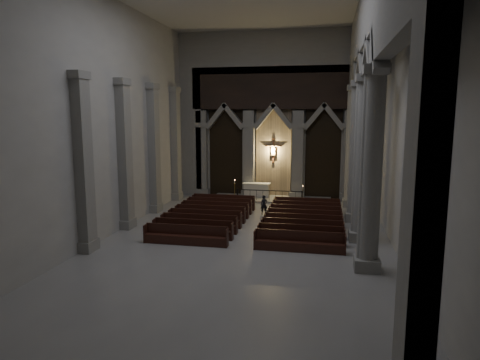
{
  "coord_description": "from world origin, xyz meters",
  "views": [
    {
      "loc": [
        3.7,
        -19.59,
        6.25
      ],
      "look_at": [
        -0.78,
        3.0,
        2.62
      ],
      "focal_mm": 32.0,
      "sensor_mm": 36.0,
      "label": 1
    }
  ],
  "objects_px": {
    "altar": "(257,190)",
    "worshipper": "(264,205)",
    "candle_stand_right": "(302,199)",
    "altar_rail": "(269,194)",
    "pews": "(255,221)",
    "candle_stand_left": "(235,195)"
  },
  "relations": [
    {
      "from": "candle_stand_left",
      "to": "worshipper",
      "type": "xyz_separation_m",
      "value": [
        2.61,
        -3.48,
        0.17
      ]
    },
    {
      "from": "altar",
      "to": "candle_stand_left",
      "type": "bearing_deg",
      "value": -135.87
    },
    {
      "from": "altar",
      "to": "candle_stand_right",
      "type": "distance_m",
      "value": 3.66
    },
    {
      "from": "altar_rail",
      "to": "candle_stand_left",
      "type": "xyz_separation_m",
      "value": [
        -2.48,
        -0.01,
        -0.18
      ]
    },
    {
      "from": "candle_stand_right",
      "to": "pews",
      "type": "distance_m",
      "value": 6.83
    },
    {
      "from": "candle_stand_left",
      "to": "candle_stand_right",
      "type": "distance_m",
      "value": 4.79
    },
    {
      "from": "candle_stand_left",
      "to": "pews",
      "type": "bearing_deg",
      "value": -68.75
    },
    {
      "from": "altar",
      "to": "worshipper",
      "type": "relative_size",
      "value": 1.66
    },
    {
      "from": "altar",
      "to": "candle_stand_left",
      "type": "relative_size",
      "value": 1.27
    },
    {
      "from": "altar",
      "to": "altar_rail",
      "type": "bearing_deg",
      "value": -49.97
    },
    {
      "from": "candle_stand_right",
      "to": "worshipper",
      "type": "height_order",
      "value": "candle_stand_right"
    },
    {
      "from": "altar",
      "to": "candle_stand_right",
      "type": "relative_size",
      "value": 1.53
    },
    {
      "from": "candle_stand_left",
      "to": "pews",
      "type": "relative_size",
      "value": 0.16
    },
    {
      "from": "altar_rail",
      "to": "pews",
      "type": "height_order",
      "value": "pews"
    },
    {
      "from": "altar_rail",
      "to": "candle_stand_right",
      "type": "height_order",
      "value": "candle_stand_right"
    },
    {
      "from": "candle_stand_right",
      "to": "altar_rail",
      "type": "bearing_deg",
      "value": -179.06
    },
    {
      "from": "altar",
      "to": "worshipper",
      "type": "distance_m",
      "value": 4.97
    },
    {
      "from": "worshipper",
      "to": "candle_stand_left",
      "type": "bearing_deg",
      "value": 112.68
    },
    {
      "from": "worshipper",
      "to": "altar_rail",
      "type": "bearing_deg",
      "value": 77.9
    },
    {
      "from": "altar",
      "to": "candle_stand_left",
      "type": "distance_m",
      "value": 1.93
    },
    {
      "from": "altar",
      "to": "altar_rail",
      "type": "xyz_separation_m",
      "value": [
        1.11,
        -1.32,
        -0.05
      ]
    },
    {
      "from": "altar_rail",
      "to": "candle_stand_right",
      "type": "xyz_separation_m",
      "value": [
        2.31,
        0.04,
        -0.25
      ]
    }
  ]
}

